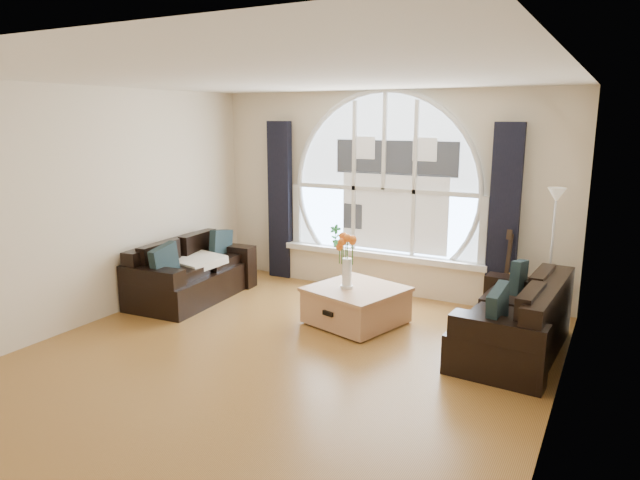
# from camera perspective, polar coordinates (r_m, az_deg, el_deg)

# --- Properties ---
(ground) EXTENTS (5.00, 5.50, 0.01)m
(ground) POSITION_cam_1_polar(r_m,az_deg,el_deg) (5.73, -4.37, -12.02)
(ground) COLOR brown
(ground) RESTS_ON ground
(ceiling) EXTENTS (5.00, 5.50, 0.01)m
(ceiling) POSITION_cam_1_polar(r_m,az_deg,el_deg) (5.24, -4.87, 16.01)
(ceiling) COLOR silver
(ceiling) RESTS_ON ground
(wall_back) EXTENTS (5.00, 0.01, 2.70)m
(wall_back) POSITION_cam_1_polar(r_m,az_deg,el_deg) (7.75, 6.53, 4.72)
(wall_back) COLOR beige
(wall_back) RESTS_ON ground
(wall_left) EXTENTS (0.01, 5.50, 2.70)m
(wall_left) POSITION_cam_1_polar(r_m,az_deg,el_deg) (6.99, -22.12, 3.09)
(wall_left) COLOR beige
(wall_left) RESTS_ON ground
(wall_right) EXTENTS (0.01, 5.50, 2.70)m
(wall_right) POSITION_cam_1_polar(r_m,az_deg,el_deg) (4.51, 23.16, -1.58)
(wall_right) COLOR beige
(wall_right) RESTS_ON ground
(attic_slope) EXTENTS (0.92, 5.50, 0.72)m
(attic_slope) POSITION_cam_1_polar(r_m,az_deg,el_deg) (4.43, 20.33, 11.49)
(attic_slope) COLOR silver
(attic_slope) RESTS_ON ground
(arched_window) EXTENTS (2.60, 0.06, 2.15)m
(arched_window) POSITION_cam_1_polar(r_m,az_deg,el_deg) (7.69, 6.50, 6.72)
(arched_window) COLOR silver
(arched_window) RESTS_ON wall_back
(window_sill) EXTENTS (2.90, 0.22, 0.08)m
(window_sill) POSITION_cam_1_polar(r_m,az_deg,el_deg) (7.81, 6.11, -1.49)
(window_sill) COLOR white
(window_sill) RESTS_ON wall_back
(window_frame) EXTENTS (2.76, 0.08, 2.15)m
(window_frame) POSITION_cam_1_polar(r_m,az_deg,el_deg) (7.66, 6.42, 6.71)
(window_frame) COLOR white
(window_frame) RESTS_ON wall_back
(neighbor_house) EXTENTS (1.70, 0.02, 1.50)m
(neighbor_house) POSITION_cam_1_polar(r_m,az_deg,el_deg) (7.63, 7.48, 5.72)
(neighbor_house) COLOR silver
(neighbor_house) RESTS_ON wall_back
(curtain_left) EXTENTS (0.35, 0.12, 2.30)m
(curtain_left) POSITION_cam_1_polar(r_m,az_deg,el_deg) (8.39, -4.02, 3.96)
(curtain_left) COLOR black
(curtain_left) RESTS_ON ground
(curtain_right) EXTENTS (0.35, 0.12, 2.30)m
(curtain_right) POSITION_cam_1_polar(r_m,az_deg,el_deg) (7.22, 17.99, 2.05)
(curtain_right) COLOR black
(curtain_right) RESTS_ON ground
(sofa_left) EXTENTS (0.96, 1.76, 0.76)m
(sofa_left) POSITION_cam_1_polar(r_m,az_deg,el_deg) (7.66, -12.69, -2.85)
(sofa_left) COLOR black
(sofa_left) RESTS_ON ground
(sofa_right) EXTENTS (0.96, 1.77, 0.76)m
(sofa_right) POSITION_cam_1_polar(r_m,az_deg,el_deg) (6.08, 18.76, -7.16)
(sofa_right) COLOR black
(sofa_right) RESTS_ON ground
(coffee_chest) EXTENTS (1.19, 1.19, 0.47)m
(coffee_chest) POSITION_cam_1_polar(r_m,az_deg,el_deg) (6.63, 3.65, -6.41)
(coffee_chest) COLOR #B07D57
(coffee_chest) RESTS_ON ground
(throw_blanket) EXTENTS (0.65, 0.65, 0.10)m
(throw_blanket) POSITION_cam_1_polar(r_m,az_deg,el_deg) (7.61, -12.07, -2.13)
(throw_blanket) COLOR silver
(throw_blanket) RESTS_ON sofa_left
(vase_flowers) EXTENTS (0.24, 0.24, 0.70)m
(vase_flowers) POSITION_cam_1_polar(r_m,az_deg,el_deg) (6.45, 2.73, -1.50)
(vase_flowers) COLOR white
(vase_flowers) RESTS_ON coffee_chest
(floor_lamp) EXTENTS (0.24, 0.24, 1.60)m
(floor_lamp) POSITION_cam_1_polar(r_m,az_deg,el_deg) (6.86, 22.17, -1.77)
(floor_lamp) COLOR #B2B2B2
(floor_lamp) RESTS_ON ground
(guitar) EXTENTS (0.38, 0.28, 1.06)m
(guitar) POSITION_cam_1_polar(r_m,az_deg,el_deg) (7.24, 18.38, -2.97)
(guitar) COLOR olive
(guitar) RESTS_ON ground
(potted_plant) EXTENTS (0.18, 0.14, 0.32)m
(potted_plant) POSITION_cam_1_polar(r_m,az_deg,el_deg) (8.04, 1.56, 0.44)
(potted_plant) COLOR #1E6023
(potted_plant) RESTS_ON window_sill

